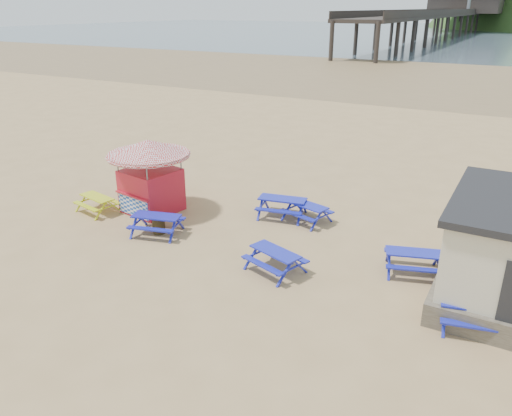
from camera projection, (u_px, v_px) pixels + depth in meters
The scene contains 12 objects.
ground at pixel (240, 248), 18.15m from camera, with size 400.00×400.00×0.00m, color tan.
wet_sand at pixel (464, 76), 62.70m from camera, with size 400.00×400.00×0.00m, color olive.
picnic_table_blue_a at pixel (282, 207), 20.70m from camera, with size 2.22×1.92×0.82m.
picnic_table_blue_b at pixel (307, 213), 20.26m from camera, with size 2.07×1.84×0.74m.
picnic_table_blue_c at pixel (413, 262), 16.32m from camera, with size 2.16×1.94×0.76m.
picnic_table_blue_d at pixel (157, 225), 19.13m from camera, with size 2.16×1.91×0.77m.
picnic_table_blue_e at pixel (275, 261), 16.41m from camera, with size 2.14×1.91×0.75m.
picnic_table_blue_f at pixel (474, 316), 13.49m from camera, with size 2.10×1.84×0.76m.
picnic_table_yellow at pixel (98, 204), 21.21m from camera, with size 1.89×1.64×0.70m.
ice_cream_kiosk at pixel (150, 167), 20.74m from camera, with size 3.99×3.99×3.11m.
litter_bin at pixel (159, 224), 19.19m from camera, with size 0.52×0.52×0.76m.
pier at pixel (464, 15), 168.57m from camera, with size 24.00×220.00×39.29m.
Camera 1 is at (8.44, -13.94, 8.15)m, focal length 35.00 mm.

